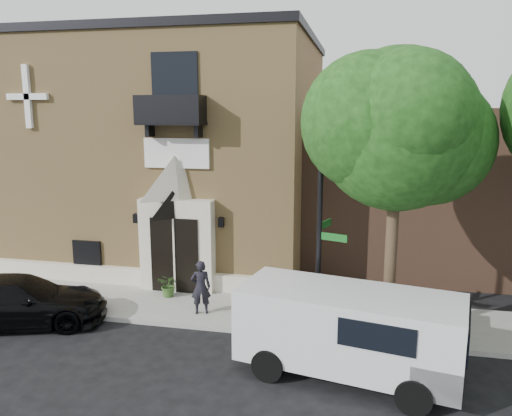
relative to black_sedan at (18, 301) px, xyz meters
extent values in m
plane|color=black|center=(4.71, 0.73, -0.74)|extent=(120.00, 120.00, 0.00)
cube|color=gray|center=(5.71, 2.23, -0.66)|extent=(42.00, 3.00, 0.15)
cube|color=tan|center=(1.71, 8.73, 3.76)|extent=(12.00, 10.00, 9.00)
cube|color=black|center=(1.71, 8.73, 8.41)|extent=(12.20, 10.20, 0.30)
cube|color=beige|center=(1.71, 3.61, -0.29)|extent=(12.00, 0.30, 0.60)
cube|color=beige|center=(3.71, 3.48, 1.01)|extent=(2.60, 0.55, 3.20)
pyramid|color=beige|center=(3.71, 3.48, 3.36)|extent=(2.60, 0.55, 1.50)
cube|color=black|center=(3.71, 3.19, 0.71)|extent=(1.70, 0.06, 2.60)
cube|color=beige|center=(3.71, 3.15, 0.71)|extent=(0.06, 0.04, 2.60)
cube|color=white|center=(3.71, 3.67, 4.16)|extent=(2.30, 0.10, 1.00)
cube|color=black|center=(3.71, 3.28, 5.16)|extent=(2.20, 0.90, 0.10)
cube|color=black|center=(3.71, 2.85, 5.61)|extent=(2.20, 0.06, 0.90)
cube|color=black|center=(2.66, 3.28, 5.61)|extent=(0.06, 0.90, 0.90)
cube|color=black|center=(4.76, 3.28, 5.61)|extent=(0.06, 0.90, 0.90)
cube|color=black|center=(3.71, 3.70, 6.36)|extent=(1.60, 0.08, 2.20)
cube|color=white|center=(-1.79, 3.65, 6.06)|extent=(0.22, 0.14, 2.20)
cube|color=white|center=(-1.79, 3.65, 6.06)|extent=(1.60, 0.14, 0.22)
cube|color=black|center=(0.11, 3.68, 0.41)|extent=(1.10, 0.10, 1.00)
cube|color=orange|center=(0.11, 3.71, 0.41)|extent=(0.85, 0.06, 0.75)
cube|color=black|center=(2.16, 3.61, 1.86)|extent=(0.18, 0.18, 0.32)
cube|color=black|center=(5.26, 3.61, 1.86)|extent=(0.18, 0.18, 0.32)
cylinder|color=#38281C|center=(10.71, 1.18, 1.51)|extent=(0.32, 0.32, 4.20)
sphere|color=#14370F|center=(10.71, 1.18, 5.08)|extent=(4.20, 4.20, 4.20)
sphere|color=#14370F|center=(11.51, 1.48, 4.78)|extent=(3.36, 3.36, 3.36)
sphere|color=#14370F|center=(10.01, 0.98, 5.28)|extent=(3.57, 3.57, 3.57)
sphere|color=#14370F|center=(10.91, 0.48, 5.48)|extent=(3.15, 3.15, 3.15)
imported|color=black|center=(0.00, 0.00, 0.00)|extent=(5.47, 3.59, 1.47)
cube|color=silver|center=(9.69, -0.94, 0.50)|extent=(5.48, 3.06, 1.76)
cube|color=silver|center=(11.72, -1.36, -0.01)|extent=(1.43, 2.23, 0.72)
cube|color=black|center=(12.12, -1.44, 0.81)|extent=(0.66, 1.78, 0.72)
cube|color=black|center=(10.29, -2.13, 0.87)|extent=(1.63, 0.37, 0.62)
cylinder|color=black|center=(7.88, -1.57, -0.34)|extent=(0.82, 0.41, 0.79)
cylinder|color=black|center=(8.27, 0.35, -0.34)|extent=(0.82, 0.41, 0.79)
cylinder|color=black|center=(11.12, -2.24, -0.34)|extent=(0.82, 0.41, 0.79)
cylinder|color=black|center=(11.51, -0.31, -0.34)|extent=(0.82, 0.41, 0.79)
cylinder|color=black|center=(8.80, 0.93, 2.16)|extent=(0.15, 0.15, 5.49)
cube|color=#115319|center=(9.19, 0.80, 2.25)|extent=(0.75, 0.29, 0.20)
cube|color=#115319|center=(8.93, 1.32, 2.48)|extent=(0.29, 0.75, 0.20)
cylinder|color=maroon|center=(9.57, 1.17, -0.55)|extent=(0.33, 0.33, 0.07)
cylinder|color=maroon|center=(9.57, 1.17, -0.26)|extent=(0.24, 0.24, 0.51)
sphere|color=maroon|center=(9.57, 1.17, 0.03)|extent=(0.24, 0.24, 0.24)
cylinder|color=maroon|center=(9.57, 1.17, -0.22)|extent=(0.42, 0.11, 0.11)
cube|color=#0E361B|center=(10.86, 1.26, -0.01)|extent=(2.02, 1.35, 1.14)
cube|color=black|center=(10.86, 1.26, 0.61)|extent=(2.08, 1.41, 0.12)
imported|color=#395B26|center=(3.67, 2.74, -0.19)|extent=(0.85, 0.79, 0.79)
imported|color=black|center=(5.17, 1.62, 0.25)|extent=(0.71, 0.58, 1.68)
camera|label=1|loc=(9.87, -12.24, 5.54)|focal=35.00mm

